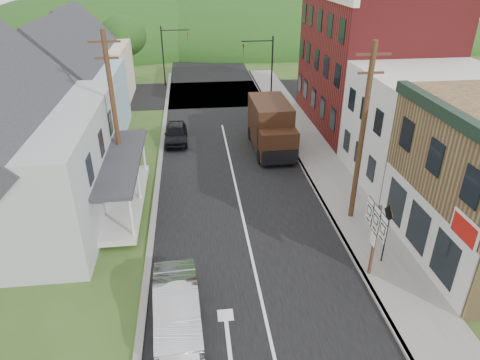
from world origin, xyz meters
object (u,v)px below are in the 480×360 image
object	(u,v)px
route_sign_cluster	(375,231)
dark_sedan	(176,134)
warning_sign	(387,226)
silver_sedan	(177,306)
delivery_van	(271,127)

from	to	relation	value
route_sign_cluster	dark_sedan	bearing A→B (deg)	117.60
dark_sedan	warning_sign	xyz separation A→B (m)	(9.23, -15.16, 1.32)
warning_sign	silver_sedan	bearing A→B (deg)	-165.78
delivery_van	warning_sign	world-z (taller)	delivery_van
delivery_van	route_sign_cluster	xyz separation A→B (m)	(1.73, -13.75, 0.62)
silver_sedan	route_sign_cluster	bearing A→B (deg)	8.65
warning_sign	delivery_van	bearing A→B (deg)	100.42
dark_sedan	silver_sedan	bearing A→B (deg)	-88.89
silver_sedan	warning_sign	size ratio (longest dim) A/B	1.62
dark_sedan	route_sign_cluster	size ratio (longest dim) A/B	1.19
dark_sedan	route_sign_cluster	xyz separation A→B (m)	(8.35, -15.89, 1.65)
dark_sedan	delivery_van	world-z (taller)	delivery_van
silver_sedan	dark_sedan	world-z (taller)	silver_sedan
delivery_van	route_sign_cluster	world-z (taller)	route_sign_cluster
warning_sign	dark_sedan	bearing A→B (deg)	120.44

